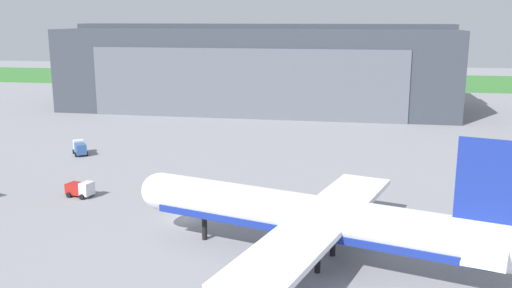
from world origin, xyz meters
TOP-DOWN VIEW (x-y plane):
  - ground_plane at (0.00, 0.00)m, footprint 440.00×440.00m
  - grass_field_strip at (0.00, 152.69)m, footprint 440.00×56.00m
  - maintenance_hangar at (-6.38, 85.50)m, footprint 96.31×38.74m
  - airliner_near_left at (15.56, -9.01)m, footprint 37.51×32.82m
  - stair_truck at (-27.08, 26.88)m, footprint 3.76×4.29m
  - fuel_bowser at (-15.83, 5.46)m, footprint 3.81×2.79m

SIDE VIEW (x-z plane):
  - ground_plane at x=0.00m, z-range 0.00..0.00m
  - grass_field_strip at x=0.00m, z-range 0.00..0.08m
  - fuel_bowser at x=-15.83m, z-range 0.03..2.08m
  - stair_truck at x=-27.08m, z-range 0.06..2.38m
  - airliner_near_left at x=15.56m, z-range -2.33..11.12m
  - maintenance_hangar at x=-6.38m, z-range -0.46..20.91m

